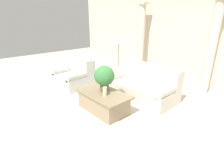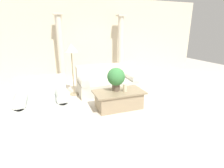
% 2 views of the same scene
% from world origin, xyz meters
% --- Properties ---
extents(ground_plane, '(16.00, 16.00, 0.00)m').
position_xyz_m(ground_plane, '(0.00, 0.00, 0.00)').
color(ground_plane, beige).
extents(wall_back, '(10.00, 0.06, 3.20)m').
position_xyz_m(wall_back, '(0.00, 2.76, 1.60)').
color(wall_back, beige).
rests_on(wall_back, ground_plane).
extents(sofa_long, '(1.91, 0.93, 0.88)m').
position_xyz_m(sofa_long, '(0.07, 0.87, 0.35)').
color(sofa_long, beige).
rests_on(sofa_long, ground_plane).
extents(loveseat, '(1.18, 0.93, 0.88)m').
position_xyz_m(loveseat, '(-1.92, -0.06, 0.36)').
color(loveseat, silver).
rests_on(loveseat, ground_plane).
extents(coffee_table, '(1.31, 0.72, 0.46)m').
position_xyz_m(coffee_table, '(-0.04, -0.42, 0.24)').
color(coffee_table, '#998466').
rests_on(coffee_table, ground_plane).
extents(potted_plant, '(0.47, 0.47, 0.61)m').
position_xyz_m(potted_plant, '(-0.09, -0.34, 0.82)').
color(potted_plant, brown).
rests_on(potted_plant, coffee_table).
extents(pillar_candle, '(0.09, 0.09, 0.19)m').
position_xyz_m(pillar_candle, '(0.10, -0.48, 0.56)').
color(pillar_candle, beige).
rests_on(pillar_candle, coffee_table).
extents(floor_lamp, '(0.39, 0.39, 1.59)m').
position_xyz_m(floor_lamp, '(-1.01, 0.98, 1.36)').
color(floor_lamp, gray).
rests_on(floor_lamp, ground_plane).
extents(column_left, '(0.32, 0.32, 2.54)m').
position_xyz_m(column_left, '(-1.22, 2.30, 1.30)').
color(column_left, beige).
rests_on(column_left, ground_plane).
extents(column_right, '(0.32, 0.32, 2.54)m').
position_xyz_m(column_right, '(1.14, 2.30, 1.30)').
color(column_right, beige).
rests_on(column_right, ground_plane).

